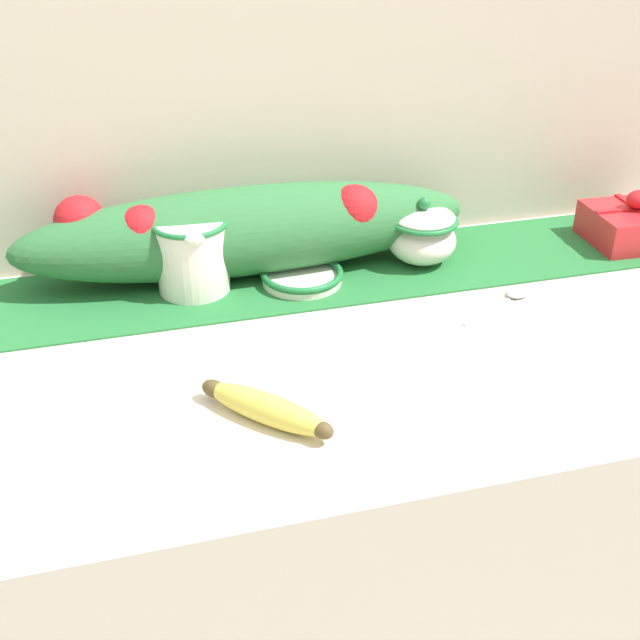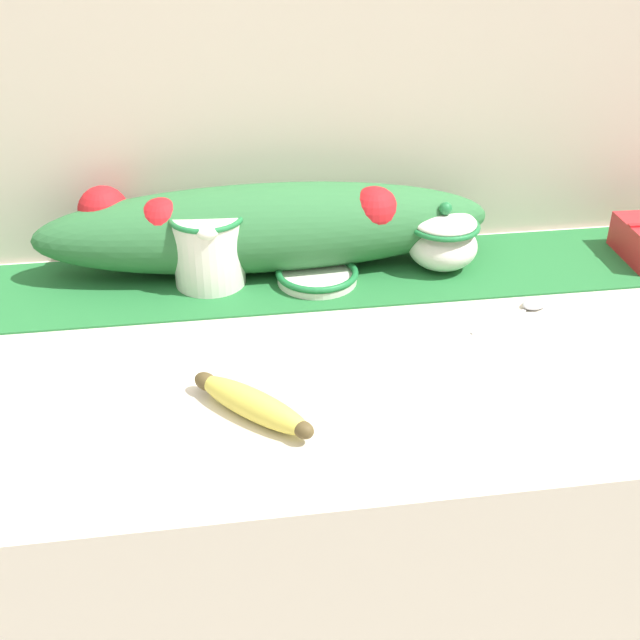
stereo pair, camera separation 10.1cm
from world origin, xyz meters
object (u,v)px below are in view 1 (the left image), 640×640
(gift_box, at_px, (634,224))
(cream_pitcher, at_px, (192,252))
(sugar_bowl, at_px, (422,234))
(spoon, at_px, (515,294))
(small_dish, at_px, (302,276))
(banana, at_px, (266,408))

(gift_box, bearing_deg, cream_pitcher, 178.41)
(sugar_bowl, relative_size, spoon, 0.79)
(gift_box, bearing_deg, small_dish, -179.84)
(spoon, bearing_deg, small_dish, 129.16)
(cream_pitcher, relative_size, gift_box, 0.86)
(banana, relative_size, spoon, 1.05)
(spoon, bearing_deg, cream_pitcher, 134.18)
(spoon, height_order, gift_box, gift_box)
(sugar_bowl, xyz_separation_m, small_dish, (-0.20, -0.02, -0.04))
(sugar_bowl, height_order, banana, sugar_bowl)
(spoon, relative_size, gift_box, 0.92)
(sugar_bowl, distance_m, gift_box, 0.37)
(small_dish, bearing_deg, banana, -110.83)
(cream_pitcher, height_order, sugar_bowl, cream_pitcher)
(small_dish, height_order, banana, banana)
(sugar_bowl, height_order, gift_box, sugar_bowl)
(cream_pitcher, xyz_separation_m, spoon, (0.45, -0.14, -0.06))
(sugar_bowl, distance_m, banana, 0.47)
(banana, height_order, gift_box, gift_box)
(banana, xyz_separation_m, gift_box, (0.69, 0.32, 0.02))
(banana, bearing_deg, small_dish, 69.17)
(cream_pitcher, xyz_separation_m, banana, (0.04, -0.34, -0.04))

